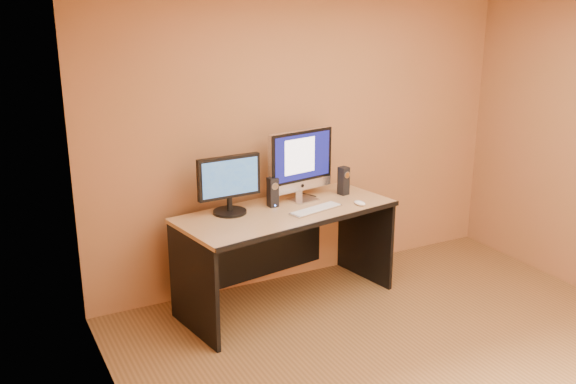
% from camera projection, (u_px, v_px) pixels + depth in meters
% --- Properties ---
extents(floor, '(4.00, 4.00, 0.00)m').
position_uv_depth(floor, '(448.00, 381.00, 4.31)').
color(floor, brown).
rests_on(floor, ground).
extents(walls, '(4.00, 4.00, 2.60)m').
position_uv_depth(walls, '(463.00, 197.00, 3.93)').
color(walls, '#9C623F').
rests_on(walls, ground).
extents(desk, '(1.88, 1.06, 0.82)m').
position_uv_depth(desk, '(286.00, 257.00, 5.30)').
color(desk, tan).
rests_on(desk, ground).
extents(imac, '(0.66, 0.34, 0.61)m').
position_uv_depth(imac, '(303.00, 165.00, 5.33)').
color(imac, silver).
rests_on(imac, desk).
extents(second_monitor, '(0.55, 0.29, 0.47)m').
position_uv_depth(second_monitor, '(229.00, 185.00, 5.03)').
color(second_monitor, black).
rests_on(second_monitor, desk).
extents(speaker_left, '(0.08, 0.08, 0.24)m').
position_uv_depth(speaker_left, '(273.00, 192.00, 5.23)').
color(speaker_left, black).
rests_on(speaker_left, desk).
extents(speaker_right, '(0.09, 0.09, 0.24)m').
position_uv_depth(speaker_right, '(344.00, 181.00, 5.55)').
color(speaker_right, black).
rests_on(speaker_right, desk).
extents(keyboard, '(0.50, 0.24, 0.02)m').
position_uv_depth(keyboard, '(316.00, 209.00, 5.16)').
color(keyboard, silver).
rests_on(keyboard, desk).
extents(mouse, '(0.09, 0.13, 0.04)m').
position_uv_depth(mouse, '(360.00, 203.00, 5.28)').
color(mouse, white).
rests_on(mouse, desk).
extents(cable_a, '(0.11, 0.23, 0.01)m').
position_uv_depth(cable_a, '(305.00, 194.00, 5.58)').
color(cable_a, black).
rests_on(cable_a, desk).
extents(cable_b, '(0.03, 0.20, 0.01)m').
position_uv_depth(cable_b, '(298.00, 195.00, 5.55)').
color(cable_b, black).
rests_on(cable_b, desk).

